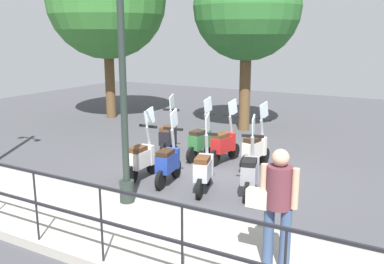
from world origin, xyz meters
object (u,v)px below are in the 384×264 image
scooter_near_1 (204,168)px  scooter_far_0 (255,148)px  lamp_post_near (124,97)px  scooter_far_1 (224,144)px  tree_distant (247,7)px  scooter_near_2 (168,162)px  scooter_near_0 (250,171)px  pedestrian_with_bag (277,199)px  scooter_near_3 (142,158)px  scooter_far_2 (201,140)px  scooter_far_3 (168,136)px

scooter_near_1 → scooter_far_0: (1.96, -0.33, 0.00)m
lamp_post_near → scooter_far_1: (3.46, -0.30, -1.57)m
tree_distant → scooter_near_2: size_ratio=3.64×
scooter_near_2 → scooter_far_1: 1.97m
scooter_far_0 → scooter_near_1: bearing=-179.5°
scooter_far_1 → scooter_near_0: bearing=-130.9°
pedestrian_with_bag → tree_distant: size_ratio=0.28×
lamp_post_near → pedestrian_with_bag: lamp_post_near is taller
lamp_post_near → scooter_near_3: size_ratio=2.79×
scooter_near_1 → scooter_far_1: (1.98, 0.48, 0.00)m
lamp_post_near → pedestrian_with_bag: (-0.80, -3.02, -0.97)m
tree_distant → scooter_far_2: size_ratio=3.64×
scooter_far_0 → scooter_near_2: bearing=157.9°
lamp_post_near → scooter_near_1: (1.48, -0.78, -1.57)m
lamp_post_near → scooter_near_2: lamp_post_near is taller
pedestrian_with_bag → scooter_far_1: bearing=30.6°
scooter_near_1 → scooter_far_1: bearing=-2.4°
scooter_near_1 → tree_distant: bearing=-1.4°
lamp_post_near → scooter_near_1: size_ratio=2.79×
scooter_near_1 → scooter_far_0: same height
pedestrian_with_bag → tree_distant: tree_distant is taller
scooter_near_3 → scooter_far_1: same height
pedestrian_with_bag → scooter_far_1: size_ratio=1.03×
scooter_near_0 → scooter_far_0: bearing=3.1°
tree_distant → scooter_near_0: size_ratio=3.64×
scooter_near_0 → scooter_far_1: size_ratio=1.00×
pedestrian_with_bag → scooter_far_1: (4.26, 2.73, -0.60)m
scooter_far_0 → scooter_far_2: same height
scooter_near_2 → scooter_far_2: size_ratio=1.00×
scooter_near_1 → scooter_near_3: size_ratio=1.00×
scooter_far_0 → tree_distant: bearing=36.5°
scooter_far_0 → scooter_far_1: (0.02, 0.82, 0.00)m
scooter_near_3 → tree_distant: bearing=-1.2°
scooter_near_3 → scooter_far_1: size_ratio=1.00×
tree_distant → scooter_far_0: 5.31m
scooter_near_3 → scooter_near_2: bearing=-86.4°
tree_distant → scooter_near_3: bearing=179.4°
tree_distant → scooter_near_2: (-5.56, -0.60, -3.42)m
pedestrian_with_bag → scooter_near_1: 3.26m
tree_distant → scooter_far_2: tree_distant is taller
scooter_far_0 → scooter_far_1: same height
pedestrian_with_bag → scooter_near_3: 4.45m
scooter_far_2 → lamp_post_near: bearing=-169.9°
lamp_post_near → scooter_far_2: bearing=5.9°
scooter_near_2 → scooter_far_0: size_ratio=1.00×
scooter_near_1 → scooter_near_3: (0.00, 1.53, 0.00)m
scooter_near_0 → scooter_far_2: bearing=35.0°
scooter_far_2 → scooter_far_3: same height
scooter_far_1 → scooter_far_2: bearing=100.3°
scooter_near_1 → scooter_far_1: same height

